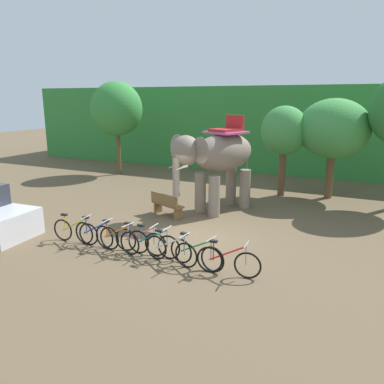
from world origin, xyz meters
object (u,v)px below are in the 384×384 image
object	(u,v)px
bike_yellow	(75,231)
bike_blue	(96,235)
tree_far_left	(334,129)
bike_pink	(140,241)
tree_left	(284,131)
bike_white	(171,250)
bike_green	(196,254)
elephant	(218,157)
bike_orange	(117,239)
bike_teal	(153,243)
tree_center_right	(117,109)
bike_red	(228,261)
wooden_bench	(166,204)

from	to	relation	value
bike_yellow	bike_blue	distance (m)	0.80
tree_far_left	bike_pink	xyz separation A→B (m)	(-4.27, -9.08, -2.73)
tree_left	bike_blue	xyz separation A→B (m)	(-3.73, -8.70, -2.58)
tree_far_left	bike_white	world-z (taller)	tree_far_left
bike_yellow	bike_green	size ratio (longest dim) A/B	1.01
elephant	bike_orange	xyz separation A→B (m)	(-1.19, -5.08, -1.82)
elephant	bike_blue	bearing A→B (deg)	-111.36
bike_yellow	bike_teal	xyz separation A→B (m)	(2.74, 0.13, 0.00)
tree_left	bike_teal	distance (m)	9.15
bike_yellow	bike_blue	world-z (taller)	same
tree_left	bike_white	world-z (taller)	tree_left
bike_blue	bike_white	distance (m)	2.63
bike_yellow	bike_orange	size ratio (longest dim) A/B	1.00
bike_teal	bike_green	size ratio (longest dim) A/B	1.01
tree_left	tree_far_left	world-z (taller)	tree_far_left
tree_center_right	bike_blue	distance (m)	12.01
elephant	bike_white	bearing A→B (deg)	-82.76
tree_far_left	bike_blue	distance (m)	11.19
bike_red	bike_teal	bearing A→B (deg)	173.98
tree_center_right	wooden_bench	distance (m)	9.57
bike_white	elephant	bearing A→B (deg)	97.24
tree_center_right	bike_teal	bearing A→B (deg)	-50.11
bike_blue	bike_green	distance (m)	3.36
bike_pink	bike_red	bearing A→B (deg)	-5.19
bike_blue	bike_green	world-z (taller)	same
tree_center_right	bike_orange	size ratio (longest dim) A/B	3.16
elephant	bike_red	size ratio (longest dim) A/B	2.45
bike_white	wooden_bench	distance (m)	4.34
bike_green	bike_orange	bearing A→B (deg)	179.70
tree_far_left	tree_left	bearing A→B (deg)	-166.60
bike_red	bike_orange	bearing A→B (deg)	178.35
wooden_bench	bike_yellow	bearing A→B (deg)	-108.63
tree_center_right	bike_yellow	size ratio (longest dim) A/B	3.14
bike_pink	bike_white	distance (m)	1.15
elephant	bike_yellow	distance (m)	6.05
bike_yellow	bike_green	distance (m)	4.16
tree_center_right	bike_white	bearing A→B (deg)	-48.45
bike_blue	bike_teal	xyz separation A→B (m)	(1.94, 0.11, 0.00)
tree_far_left	bike_yellow	distance (m)	11.64
bike_white	bike_green	world-z (taller)	same
tree_center_right	tree_left	world-z (taller)	tree_center_right
elephant	bike_pink	bearing A→B (deg)	-95.45
bike_blue	bike_white	xyz separation A→B (m)	(2.63, -0.12, 0.00)
tree_far_left	bike_white	distance (m)	10.20
elephant	tree_far_left	bearing A→B (deg)	47.51
tree_far_left	elephant	world-z (taller)	tree_far_left
bike_orange	bike_teal	bearing A→B (deg)	7.20
bike_green	elephant	bearing A→B (deg)	105.30
bike_white	bike_red	size ratio (longest dim) A/B	1.00
tree_center_right	bike_pink	distance (m)	12.76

